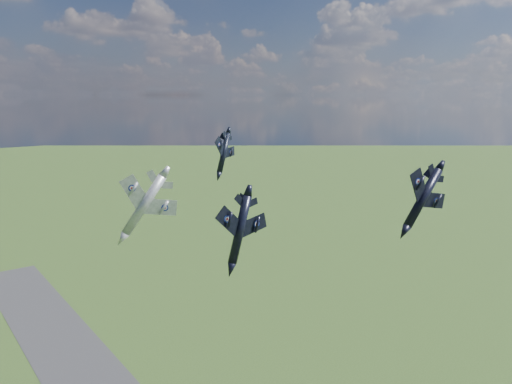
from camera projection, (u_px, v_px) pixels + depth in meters
jet_lead_navy at (240, 229)px, 76.97m from camera, size 11.29×14.93×5.88m
jet_right_navy at (423, 198)px, 82.10m from camera, size 11.97×16.20×9.20m
jet_high_navy at (224, 153)px, 111.39m from camera, size 13.79×15.43×6.16m
jet_left_silver at (144, 205)px, 79.36m from camera, size 15.96×18.12×8.63m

